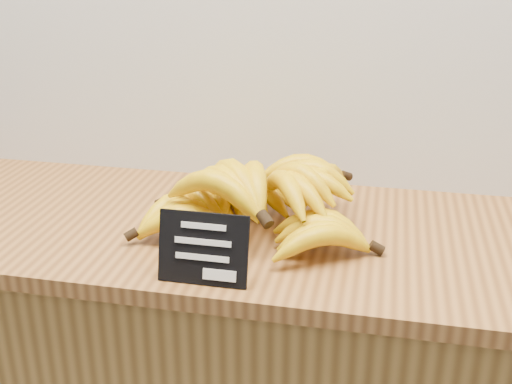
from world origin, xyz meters
name	(u,v)px	position (x,y,z in m)	size (l,w,h in m)	color
counter_top	(261,233)	(-0.18, 2.75, 0.92)	(1.56, 0.54, 0.03)	#96612E
chalkboard_sign	(203,249)	(-0.23, 2.53, 0.99)	(0.15, 0.01, 0.12)	black
banana_pile	(255,199)	(-0.19, 2.74, 0.99)	(0.46, 0.39, 0.13)	#E5BB09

